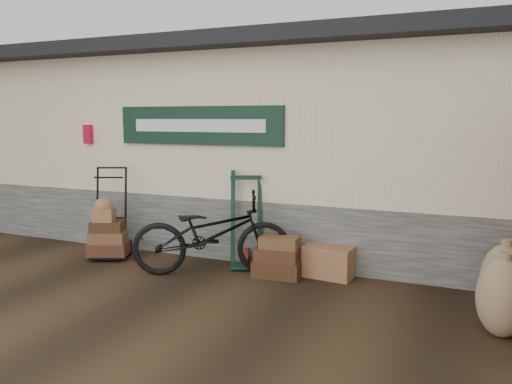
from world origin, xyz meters
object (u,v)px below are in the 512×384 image
Objects in this scene: porter_trolley at (110,212)px; bicycle at (212,229)px; suitcase_stack at (278,256)px; green_barrow at (246,219)px; wicker_hamper at (329,261)px.

bicycle is (1.80, -0.19, -0.07)m from porter_trolley.
suitcase_stack is at bearing -20.85° from porter_trolley.
suitcase_stack is (0.56, -0.26, -0.39)m from green_barrow.
green_barrow is 0.58m from bicycle.
porter_trolley reaches higher than wicker_hamper.
suitcase_stack is at bearing -45.78° from green_barrow.
bicycle is at bearing -160.50° from wicker_hamper.
suitcase_stack reaches higher than wicker_hamper.
porter_trolley is 3.31m from wicker_hamper.
porter_trolley is 1.02× the size of green_barrow.
wicker_hamper is at bearing -95.38° from bicycle.
green_barrow is at bearing -180.00° from wicker_hamper.
green_barrow is 2.13× the size of wicker_hamper.
porter_trolley is at bearing 59.15° from bicycle.
porter_trolley reaches higher than suitcase_stack.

